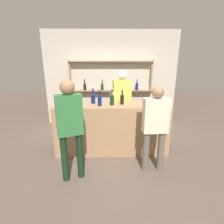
% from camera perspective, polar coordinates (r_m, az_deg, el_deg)
% --- Properties ---
extents(ground_plane, '(16.00, 16.00, 0.00)m').
position_cam_1_polar(ground_plane, '(4.07, -0.00, -12.35)').
color(ground_plane, brown).
extents(bar_counter, '(2.40, 0.59, 1.07)m').
position_cam_1_polar(bar_counter, '(3.84, -0.00, -5.36)').
color(bar_counter, '#997551').
rests_on(bar_counter, ground_plane).
extents(back_wall, '(4.00, 0.12, 2.80)m').
position_cam_1_polar(back_wall, '(5.47, -0.38, 10.79)').
color(back_wall, '#B2A899').
rests_on(back_wall, ground_plane).
extents(back_shelf, '(2.47, 0.18, 1.94)m').
position_cam_1_polar(back_shelf, '(5.31, -0.40, 9.44)').
color(back_shelf, '#897056').
rests_on(back_shelf, ground_plane).
extents(counter_bottle_0, '(0.09, 0.09, 0.32)m').
position_cam_1_polar(counter_bottle_0, '(3.77, -6.20, 4.64)').
color(counter_bottle_0, '#0F1956').
rests_on(counter_bottle_0, bar_counter).
extents(counter_bottle_1, '(0.08, 0.08, 0.31)m').
position_cam_1_polar(counter_bottle_1, '(3.68, 3.32, 4.38)').
color(counter_bottle_1, black).
rests_on(counter_bottle_1, bar_counter).
extents(counter_bottle_2, '(0.08, 0.08, 0.33)m').
position_cam_1_polar(counter_bottle_2, '(3.62, 0.02, 4.26)').
color(counter_bottle_2, black).
rests_on(counter_bottle_2, bar_counter).
extents(counter_bottle_3, '(0.09, 0.09, 0.35)m').
position_cam_1_polar(counter_bottle_3, '(3.75, 0.07, 4.96)').
color(counter_bottle_3, silver).
rests_on(counter_bottle_3, bar_counter).
extents(counter_bottle_4, '(0.08, 0.08, 0.32)m').
position_cam_1_polar(counter_bottle_4, '(3.56, -4.05, 3.99)').
color(counter_bottle_4, '#0F1956').
rests_on(counter_bottle_4, bar_counter).
extents(wine_glass, '(0.08, 0.08, 0.16)m').
position_cam_1_polar(wine_glass, '(3.91, 12.58, 4.63)').
color(wine_glass, silver).
rests_on(wine_glass, bar_counter).
extents(customer_right, '(0.44, 0.21, 1.57)m').
position_cam_1_polar(customer_right, '(3.13, 13.96, -3.68)').
color(customer_right, '#575347').
rests_on(customer_right, ground_plane).
extents(server_behind_counter, '(0.46, 0.26, 1.73)m').
position_cam_1_polar(server_behind_counter, '(4.35, 3.24, 4.08)').
color(server_behind_counter, brown).
rests_on(server_behind_counter, ground_plane).
extents(customer_left, '(0.44, 0.30, 1.70)m').
position_cam_1_polar(customer_left, '(2.85, -13.58, -3.59)').
color(customer_left, black).
rests_on(customer_left, ground_plane).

